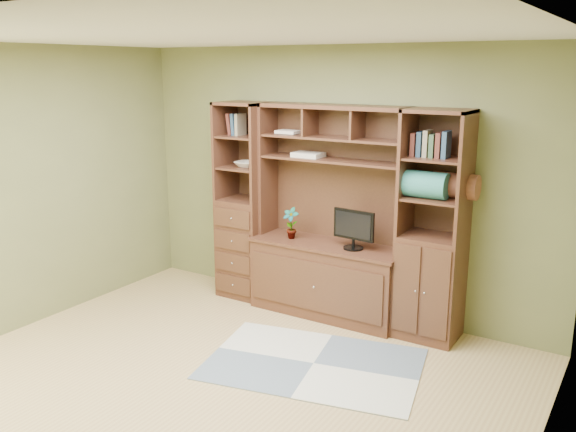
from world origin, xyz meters
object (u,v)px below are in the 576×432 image
Objects in this scene: center_hutch at (327,214)px; left_tower at (245,201)px; right_tower at (433,227)px; monitor at (354,222)px.

center_hutch is 1.00m from left_tower.
monitor is at bearing -174.11° from right_tower.
right_tower is at bearing 2.23° from center_hutch.
left_tower is at bearing 180.00° from right_tower.
monitor is (0.30, -0.03, -0.04)m from center_hutch.
left_tower is (-1.00, 0.04, 0.00)m from center_hutch.
left_tower and right_tower have the same top height.
left_tower reaches higher than monitor.
right_tower is (1.02, 0.04, 0.00)m from center_hutch.
center_hutch is 3.98× the size of monitor.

